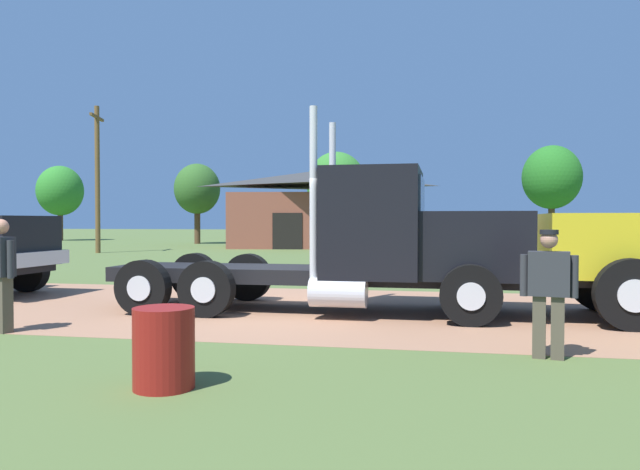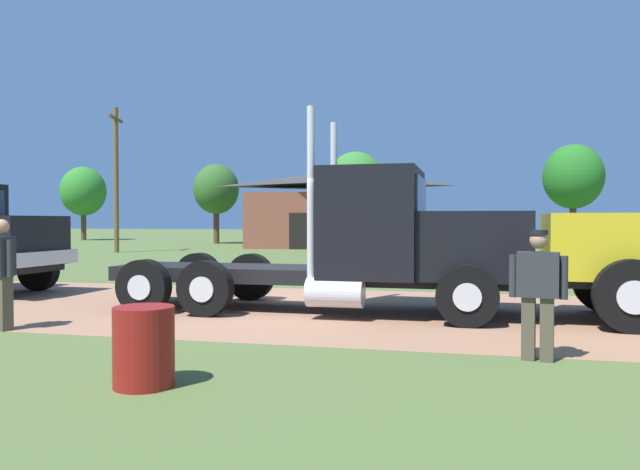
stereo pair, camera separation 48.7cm
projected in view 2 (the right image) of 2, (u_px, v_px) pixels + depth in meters
name	position (u px, v px, depth m)	size (l,w,h in m)	color
ground_plane	(289.00, 309.00, 12.15)	(200.00, 200.00, 0.00)	#536733
dirt_track	(289.00, 308.00, 12.15)	(120.00, 6.92, 0.01)	#A17053
truck_foreground_white	(378.00, 245.00, 11.55)	(8.12, 2.80, 3.79)	black
visitor_standing_near	(2.00, 270.00, 9.75)	(0.56, 0.38, 1.78)	#2D2D33
visitor_walking_mid	(538.00, 289.00, 7.64)	(0.69, 0.34, 1.64)	#2D2D33
steel_barrel	(144.00, 347.00, 6.45)	(0.64, 0.64, 0.85)	maroon
shed_building	(334.00, 210.00, 39.81)	(12.06, 8.16, 4.98)	brown
utility_pole_near	(116.00, 176.00, 33.22)	(0.70, 2.16, 7.87)	brown
tree_left	(83.00, 191.00, 53.69)	(3.90, 3.90, 6.46)	#513823
tree_mid	(216.00, 189.00, 45.86)	(3.40, 3.40, 5.97)	#513823
tree_right	(356.00, 185.00, 54.31)	(5.31, 5.31, 7.85)	#513823
tree_far_right	(573.00, 177.00, 41.43)	(3.98, 3.98, 6.91)	#513823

